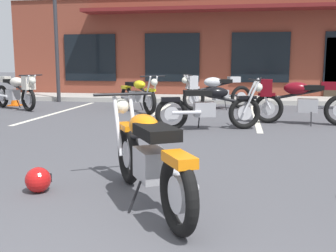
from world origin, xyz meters
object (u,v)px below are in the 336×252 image
object	(u,v)px
motorcycle_silver_naked	(210,106)
traffic_cone	(15,97)
motorcycle_orange_scrambler	(214,90)
motorcycle_foreground_classic	(148,155)
motorcycle_cream_vintage	(138,94)
motorcycle_black_cruiser	(298,99)
motorcycle_green_cafe_racer	(16,90)
helmet_on_pavement	(38,180)

from	to	relation	value
motorcycle_silver_naked	traffic_cone	distance (m)	6.92
traffic_cone	motorcycle_orange_scrambler	bearing A→B (deg)	0.51
traffic_cone	motorcycle_foreground_classic	bearing A→B (deg)	-52.57
motorcycle_foreground_classic	traffic_cone	world-z (taller)	motorcycle_foreground_classic
motorcycle_silver_naked	motorcycle_cream_vintage	world-z (taller)	same
motorcycle_silver_naked	motorcycle_cream_vintage	size ratio (longest dim) A/B	1.17
motorcycle_black_cruiser	motorcycle_cream_vintage	world-z (taller)	same
motorcycle_foreground_classic	motorcycle_green_cafe_racer	distance (m)	8.50
motorcycle_silver_naked	motorcycle_green_cafe_racer	world-z (taller)	same
motorcycle_green_cafe_racer	helmet_on_pavement	bearing A→B (deg)	-58.34
motorcycle_foreground_classic	motorcycle_silver_naked	bearing A→B (deg)	86.56
motorcycle_cream_vintage	traffic_cone	size ratio (longest dim) A/B	3.32
motorcycle_silver_naked	motorcycle_green_cafe_racer	size ratio (longest dim) A/B	1.10
motorcycle_silver_naked	traffic_cone	bearing A→B (deg)	151.29
motorcycle_orange_scrambler	motorcycle_foreground_classic	bearing A→B (deg)	-91.01
traffic_cone	motorcycle_black_cruiser	bearing A→B (deg)	-16.33
motorcycle_cream_vintage	traffic_cone	distance (m)	4.07
motorcycle_orange_scrambler	motorcycle_cream_vintage	size ratio (longest dim) A/B	1.09
motorcycle_cream_vintage	helmet_on_pavement	world-z (taller)	motorcycle_cream_vintage
motorcycle_green_cafe_racer	motorcycle_orange_scrambler	distance (m)	5.45
motorcycle_orange_scrambler	traffic_cone	bearing A→B (deg)	-179.49
motorcycle_foreground_classic	motorcycle_black_cruiser	bearing A→B (deg)	68.94
motorcycle_silver_naked	motorcycle_green_cafe_racer	bearing A→B (deg)	156.06
motorcycle_foreground_classic	motorcycle_cream_vintage	size ratio (longest dim) A/B	1.07
motorcycle_green_cafe_racer	motorcycle_orange_scrambler	size ratio (longest dim) A/B	0.98
helmet_on_pavement	motorcycle_black_cruiser	bearing A→B (deg)	58.10
motorcycle_black_cruiser	motorcycle_orange_scrambler	bearing A→B (deg)	128.96
motorcycle_black_cruiser	motorcycle_silver_naked	xyz separation A→B (m)	(-1.78, -1.02, -0.07)
motorcycle_silver_naked	helmet_on_pavement	distance (m)	4.39
motorcycle_silver_naked	motorcycle_black_cruiser	bearing A→B (deg)	29.87
helmet_on_pavement	traffic_cone	distance (m)	8.79
motorcycle_green_cafe_racer	motorcycle_orange_scrambler	xyz separation A→B (m)	(5.36, 0.94, 0.00)
motorcycle_silver_naked	motorcycle_orange_scrambler	world-z (taller)	same
motorcycle_silver_naked	motorcycle_cream_vintage	xyz separation A→B (m)	(-2.08, 2.54, 0.00)
motorcycle_foreground_classic	motorcycle_silver_naked	xyz separation A→B (m)	(0.26, 4.27, 0.00)
motorcycle_green_cafe_racer	motorcycle_orange_scrambler	world-z (taller)	same
motorcycle_black_cruiser	motorcycle_silver_naked	distance (m)	2.06
motorcycle_black_cruiser	motorcycle_cream_vintage	size ratio (longest dim) A/B	1.20
motorcycle_foreground_classic	motorcycle_orange_scrambler	size ratio (longest dim) A/B	0.98
motorcycle_black_cruiser	motorcycle_cream_vintage	bearing A→B (deg)	158.52
motorcycle_foreground_classic	motorcycle_green_cafe_racer	world-z (taller)	same
motorcycle_cream_vintage	helmet_on_pavement	distance (m)	6.72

